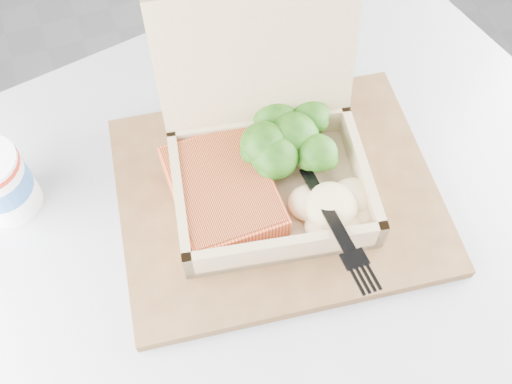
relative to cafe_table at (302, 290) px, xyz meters
name	(u,v)px	position (x,y,z in m)	size (l,w,h in m)	color
floor	(180,336)	(-0.19, 0.17, -0.53)	(4.00, 4.00, 0.00)	gray
cafe_table	(302,290)	(0.00, 0.00, 0.00)	(0.87, 0.87, 0.71)	black
serving_tray	(277,194)	(-0.02, 0.06, 0.19)	(0.36, 0.29, 0.02)	brown
takeout_container	(267,149)	(-0.03, 0.08, 0.25)	(0.24, 0.24, 0.20)	tan
salmon_fillet	(222,191)	(-0.08, 0.06, 0.22)	(0.10, 0.14, 0.03)	orange
broccoli_pile	(293,140)	(0.01, 0.09, 0.23)	(0.12, 0.12, 0.04)	#307319
mashed_potatoes	(331,206)	(0.02, 0.00, 0.22)	(0.10, 0.08, 0.03)	beige
plastic_fork	(318,190)	(0.01, 0.02, 0.24)	(0.03, 0.17, 0.03)	black
receipt	(195,97)	(-0.06, 0.23, 0.18)	(0.07, 0.12, 0.00)	white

